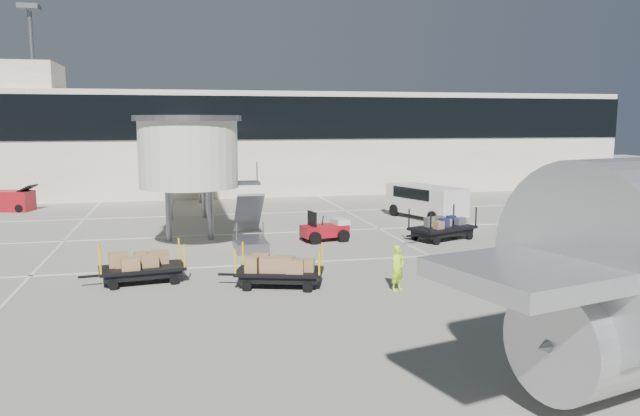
{
  "coord_description": "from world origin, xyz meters",
  "views": [
    {
      "loc": [
        -4.43,
        -22.65,
        5.8
      ],
      "look_at": [
        1.54,
        3.7,
        2.0
      ],
      "focal_mm": 35.0,
      "sensor_mm": 36.0,
      "label": 1
    }
  ],
  "objects_px": {
    "suitcase_cart": "(442,229)",
    "box_cart_near": "(277,270)",
    "ground_worker": "(398,268)",
    "minivan": "(424,199)",
    "box_cart_far": "(145,267)",
    "baggage_tug": "(326,230)",
    "belt_loader": "(6,201)"
  },
  "relations": [
    {
      "from": "baggage_tug",
      "to": "belt_loader",
      "type": "bearing_deg",
      "value": 130.97
    },
    {
      "from": "ground_worker",
      "to": "suitcase_cart",
      "type": "bearing_deg",
      "value": 27.24
    },
    {
      "from": "box_cart_far",
      "to": "minivan",
      "type": "relative_size",
      "value": 0.68
    },
    {
      "from": "box_cart_near",
      "to": "baggage_tug",
      "type": "bearing_deg",
      "value": 82.39
    },
    {
      "from": "baggage_tug",
      "to": "suitcase_cart",
      "type": "relative_size",
      "value": 0.6
    },
    {
      "from": "suitcase_cart",
      "to": "belt_loader",
      "type": "distance_m",
      "value": 28.01
    },
    {
      "from": "ground_worker",
      "to": "box_cart_near",
      "type": "bearing_deg",
      "value": 129.47
    },
    {
      "from": "box_cart_near",
      "to": "suitcase_cart",
      "type": "bearing_deg",
      "value": 53.51
    },
    {
      "from": "minivan",
      "to": "belt_loader",
      "type": "relative_size",
      "value": 1.45
    },
    {
      "from": "box_cart_far",
      "to": "suitcase_cart",
      "type": "bearing_deg",
      "value": 12.47
    },
    {
      "from": "ground_worker",
      "to": "belt_loader",
      "type": "distance_m",
      "value": 29.8
    },
    {
      "from": "suitcase_cart",
      "to": "box_cart_far",
      "type": "bearing_deg",
      "value": 178.1
    },
    {
      "from": "box_cart_near",
      "to": "minivan",
      "type": "relative_size",
      "value": 0.69
    },
    {
      "from": "minivan",
      "to": "ground_worker",
      "type": "bearing_deg",
      "value": -135.36
    },
    {
      "from": "ground_worker",
      "to": "minivan",
      "type": "bearing_deg",
      "value": 34.42
    },
    {
      "from": "box_cart_far",
      "to": "minivan",
      "type": "bearing_deg",
      "value": 29.28
    },
    {
      "from": "box_cart_near",
      "to": "minivan",
      "type": "xyz_separation_m",
      "value": [
        11.01,
        13.51,
        0.56
      ]
    },
    {
      "from": "suitcase_cart",
      "to": "belt_loader",
      "type": "relative_size",
      "value": 1.06
    },
    {
      "from": "box_cart_far",
      "to": "box_cart_near",
      "type": "bearing_deg",
      "value": -27.47
    },
    {
      "from": "baggage_tug",
      "to": "box_cart_near",
      "type": "relative_size",
      "value": 0.64
    },
    {
      "from": "belt_loader",
      "to": "baggage_tug",
      "type": "bearing_deg",
      "value": -22.57
    },
    {
      "from": "ground_worker",
      "to": "belt_loader",
      "type": "relative_size",
      "value": 0.42
    },
    {
      "from": "baggage_tug",
      "to": "belt_loader",
      "type": "xyz_separation_m",
      "value": [
        -17.8,
        14.38,
        0.12
      ]
    },
    {
      "from": "minivan",
      "to": "belt_loader",
      "type": "bearing_deg",
      "value": 140.98
    },
    {
      "from": "suitcase_cart",
      "to": "box_cart_far",
      "type": "xyz_separation_m",
      "value": [
        -13.74,
        -5.16,
        0.01
      ]
    },
    {
      "from": "ground_worker",
      "to": "belt_loader",
      "type": "height_order",
      "value": "belt_loader"
    },
    {
      "from": "suitcase_cart",
      "to": "box_cart_near",
      "type": "bearing_deg",
      "value": -166.07
    },
    {
      "from": "ground_worker",
      "to": "minivan",
      "type": "height_order",
      "value": "minivan"
    },
    {
      "from": "box_cart_near",
      "to": "box_cart_far",
      "type": "distance_m",
      "value": 4.84
    },
    {
      "from": "ground_worker",
      "to": "minivan",
      "type": "distance_m",
      "value": 16.56
    },
    {
      "from": "suitcase_cart",
      "to": "box_cart_near",
      "type": "distance_m",
      "value": 11.39
    },
    {
      "from": "suitcase_cart",
      "to": "box_cart_near",
      "type": "xyz_separation_m",
      "value": [
        -9.17,
        -6.76,
        0.05
      ]
    }
  ]
}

